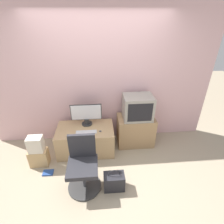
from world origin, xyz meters
TOP-DOWN VIEW (x-y plane):
  - ground_plane at (0.00, 0.00)m, footprint 12.00×12.00m
  - wall_back at (0.00, 1.32)m, footprint 4.40×0.05m
  - desk at (-0.33, 0.87)m, footprint 1.07×0.63m
  - side_stand at (0.68, 1.02)m, footprint 0.73×0.47m
  - main_monitor at (-0.30, 1.02)m, footprint 0.59×0.21m
  - keyboard at (-0.30, 0.74)m, footprint 0.38×0.10m
  - mouse at (-0.04, 0.74)m, footprint 0.05×0.03m
  - crt_tv at (0.69, 1.01)m, footprint 0.55×0.43m
  - office_chair at (-0.33, 0.03)m, footprint 0.52×0.52m
  - cardboard_box_lower at (-1.16, 0.54)m, footprint 0.32×0.20m
  - cardboard_box_upper at (-1.16, 0.54)m, footprint 0.25×0.18m
  - handbag at (0.14, -0.07)m, footprint 0.32×0.20m
  - book at (-0.97, 0.31)m, footprint 0.18×0.13m

SIDE VIEW (x-z plane):
  - ground_plane at x=0.00m, z-range 0.00..0.00m
  - book at x=-0.97m, z-range 0.00..0.02m
  - handbag at x=0.14m, z-range -0.05..0.34m
  - cardboard_box_lower at x=-1.16m, z-range 0.00..0.32m
  - desk at x=-0.33m, z-range 0.00..0.51m
  - side_stand at x=0.68m, z-range 0.00..0.61m
  - office_chair at x=-0.33m, z-range -0.06..0.82m
  - cardboard_box_upper at x=-1.16m, z-range 0.32..0.60m
  - keyboard at x=-0.30m, z-range 0.51..0.52m
  - mouse at x=-0.04m, z-range 0.51..0.54m
  - main_monitor at x=-0.30m, z-range 0.51..0.94m
  - crt_tv at x=0.69m, z-range 0.61..1.08m
  - wall_back at x=0.00m, z-range 0.00..2.60m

